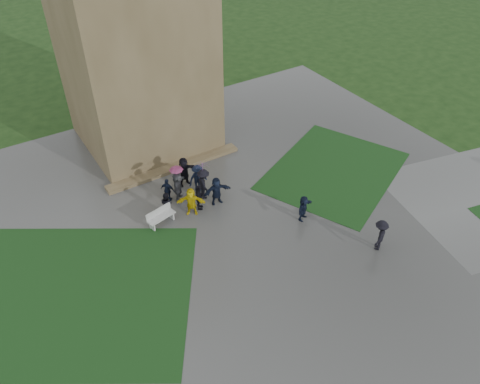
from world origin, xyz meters
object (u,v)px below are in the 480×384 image
bench (161,216)px  pedestrian_near (380,235)px  pedestrian_mid (303,208)px  tower (128,7)px

bench → pedestrian_near: pedestrian_near is taller
bench → pedestrian_mid: pedestrian_mid is taller
tower → bench: bearing=-108.5°
pedestrian_near → bench: bearing=-72.5°
tower → bench: (-2.89, -8.65, -8.49)m
tower → pedestrian_near: size_ratio=9.83×
bench → pedestrian_mid: (6.83, -3.88, 0.29)m
bench → pedestrian_mid: bearing=-42.4°
bench → pedestrian_near: (8.70, -7.77, 0.43)m
tower → pedestrian_near: 19.19m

